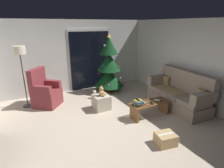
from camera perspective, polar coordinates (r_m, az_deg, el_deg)
name	(u,v)px	position (r m, az deg, el deg)	size (l,w,h in m)	color
ground_plane	(111,129)	(4.42, -0.39, -13.89)	(7.00, 7.00, 0.00)	#B2A38E
wall_back	(71,57)	(6.70, -12.64, 8.38)	(5.72, 0.12, 2.50)	silver
wall_right	(200,65)	(5.76, 25.90, 5.42)	(0.12, 6.00, 2.50)	silver
patio_door_frame	(90,59)	(6.86, -6.86, 7.65)	(1.60, 0.02, 2.20)	silver
patio_door_glass	(90,61)	(6.86, -6.79, 7.21)	(1.50, 0.02, 2.10)	black
couch	(179,94)	(5.67, 20.19, -3.04)	(0.88, 1.98, 1.08)	gray
coffee_table	(150,107)	(4.97, 11.75, -6.97)	(1.10, 0.40, 0.40)	brown
remote_black	(152,103)	(4.83, 12.30, -5.87)	(0.04, 0.16, 0.02)	black
remote_white	(157,100)	(5.05, 13.94, -4.91)	(0.04, 0.16, 0.02)	silver
remote_silver	(144,103)	(4.83, 9.99, -5.72)	(0.04, 0.16, 0.02)	#ADADB2
remote_graphite	(161,100)	(5.11, 14.97, -4.72)	(0.04, 0.16, 0.02)	#333338
book_stack	(138,102)	(4.66, 8.22, -5.73)	(0.25, 0.22, 0.14)	#337042
cell_phone	(138,100)	(4.64, 8.06, -4.87)	(0.07, 0.14, 0.01)	black
christmas_tree	(109,67)	(6.46, -0.97, 5.32)	(1.04, 1.04, 2.04)	#4C1E19
armchair	(45,93)	(5.79, -20.16, -2.55)	(0.97, 0.96, 1.13)	maroon
floor_lamp	(20,56)	(5.66, -26.75, 7.76)	(0.32, 0.32, 1.78)	#2D2D30
ottoman	(101,102)	(5.27, -3.34, -5.74)	(0.44, 0.44, 0.42)	#B2A893
teddy_bear_honey	(102,92)	(5.14, -3.29, -2.40)	(0.21, 0.21, 0.29)	tan
teddy_bear_cream_by_tree	(95,95)	(6.07, -5.49, -3.37)	(0.21, 0.21, 0.29)	beige
cardboard_box_taped_mid_floor	(166,139)	(4.03, 16.38, -16.18)	(0.44, 0.39, 0.24)	tan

